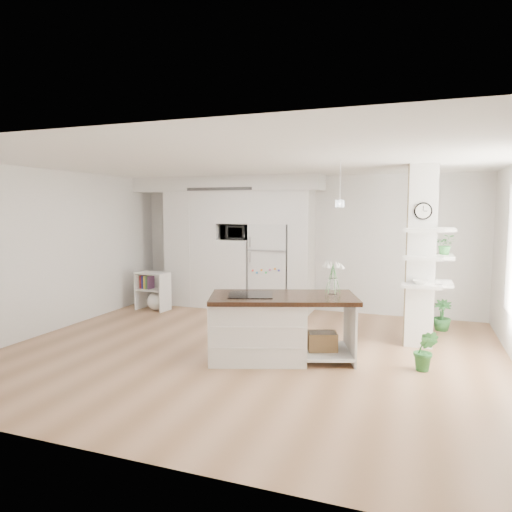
{
  "coord_description": "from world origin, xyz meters",
  "views": [
    {
      "loc": [
        2.27,
        -5.99,
        2.06
      ],
      "look_at": [
        -0.21,
        0.9,
        1.29
      ],
      "focal_mm": 32.0,
      "sensor_mm": 36.0,
      "label": 1
    }
  ],
  "objects_px": {
    "refrigerator": "(271,267)",
    "floor_plant_a": "(425,351)",
    "bookshelf": "(154,294)",
    "kitchen_island": "(267,326)"
  },
  "relations": [
    {
      "from": "refrigerator",
      "to": "bookshelf",
      "type": "relative_size",
      "value": 2.27
    },
    {
      "from": "refrigerator",
      "to": "bookshelf",
      "type": "bearing_deg",
      "value": -160.23
    },
    {
      "from": "refrigerator",
      "to": "floor_plant_a",
      "type": "height_order",
      "value": "refrigerator"
    },
    {
      "from": "kitchen_island",
      "to": "bookshelf",
      "type": "relative_size",
      "value": 2.8
    },
    {
      "from": "bookshelf",
      "to": "refrigerator",
      "type": "bearing_deg",
      "value": 25.45
    },
    {
      "from": "floor_plant_a",
      "to": "bookshelf",
      "type": "bearing_deg",
      "value": 160.08
    },
    {
      "from": "refrigerator",
      "to": "kitchen_island",
      "type": "xyz_separation_m",
      "value": [
        0.86,
        -2.89,
        -0.41
      ]
    },
    {
      "from": "refrigerator",
      "to": "floor_plant_a",
      "type": "relative_size",
      "value": 3.26
    },
    {
      "from": "refrigerator",
      "to": "kitchen_island",
      "type": "distance_m",
      "value": 3.04
    },
    {
      "from": "refrigerator",
      "to": "floor_plant_a",
      "type": "xyz_separation_m",
      "value": [
        2.91,
        -2.67,
        -0.61
      ]
    }
  ]
}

